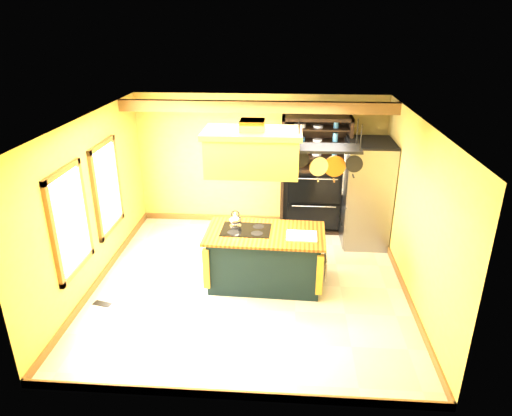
# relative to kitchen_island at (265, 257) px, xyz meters

# --- Properties ---
(floor) EXTENTS (5.00, 5.00, 0.00)m
(floor) POSITION_rel_kitchen_island_xyz_m (-0.24, -0.04, -0.47)
(floor) COLOR beige
(floor) RESTS_ON ground
(ceiling) EXTENTS (5.00, 5.00, 0.00)m
(ceiling) POSITION_rel_kitchen_island_xyz_m (-0.24, -0.04, 2.23)
(ceiling) COLOR white
(ceiling) RESTS_ON wall_back
(wall_back) EXTENTS (5.00, 0.02, 2.70)m
(wall_back) POSITION_rel_kitchen_island_xyz_m (-0.24, 2.46, 0.88)
(wall_back) COLOR gold
(wall_back) RESTS_ON floor
(wall_front) EXTENTS (5.00, 0.02, 2.70)m
(wall_front) POSITION_rel_kitchen_island_xyz_m (-0.24, -2.54, 0.88)
(wall_front) COLOR gold
(wall_front) RESTS_ON floor
(wall_left) EXTENTS (0.02, 5.00, 2.70)m
(wall_left) POSITION_rel_kitchen_island_xyz_m (-2.74, -0.04, 0.88)
(wall_left) COLOR gold
(wall_left) RESTS_ON floor
(wall_right) EXTENTS (0.02, 5.00, 2.70)m
(wall_right) POSITION_rel_kitchen_island_xyz_m (2.26, -0.04, 0.88)
(wall_right) COLOR gold
(wall_right) RESTS_ON floor
(ceiling_beam) EXTENTS (5.00, 0.15, 0.20)m
(ceiling_beam) POSITION_rel_kitchen_island_xyz_m (-0.24, 1.66, 2.12)
(ceiling_beam) COLOR brown
(ceiling_beam) RESTS_ON ceiling
(window_near) EXTENTS (0.06, 1.06, 1.56)m
(window_near) POSITION_rel_kitchen_island_xyz_m (-2.71, -0.84, 0.93)
(window_near) COLOR brown
(window_near) RESTS_ON wall_left
(window_far) EXTENTS (0.06, 1.06, 1.56)m
(window_far) POSITION_rel_kitchen_island_xyz_m (-2.71, 0.56, 0.93)
(window_far) COLOR brown
(window_far) RESTS_ON wall_left
(kitchen_island) EXTENTS (1.91, 1.11, 1.11)m
(kitchen_island) POSITION_rel_kitchen_island_xyz_m (0.00, 0.00, 0.00)
(kitchen_island) COLOR black
(kitchen_island) RESTS_ON floor
(range_hood) EXTENTS (1.44, 0.81, 0.80)m
(range_hood) POSITION_rel_kitchen_island_xyz_m (-0.20, -0.00, 1.78)
(range_hood) COLOR #B08C2C
(range_hood) RESTS_ON ceiling
(pot_rack) EXTENTS (1.01, 0.48, 0.86)m
(pot_rack) POSITION_rel_kitchen_island_xyz_m (0.91, 0.00, 1.74)
(pot_rack) COLOR black
(pot_rack) RESTS_ON ceiling
(refrigerator) EXTENTS (0.84, 1.00, 1.95)m
(refrigerator) POSITION_rel_kitchen_island_xyz_m (1.82, 1.68, 0.48)
(refrigerator) COLOR gray
(refrigerator) RESTS_ON floor
(hutch) EXTENTS (1.32, 0.60, 2.34)m
(hutch) POSITION_rel_kitchen_island_xyz_m (0.86, 2.20, 0.43)
(hutch) COLOR black
(hutch) RESTS_ON floor
(floor_register) EXTENTS (0.30, 0.18, 0.01)m
(floor_register) POSITION_rel_kitchen_island_xyz_m (-2.45, -0.80, -0.46)
(floor_register) COLOR black
(floor_register) RESTS_ON floor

